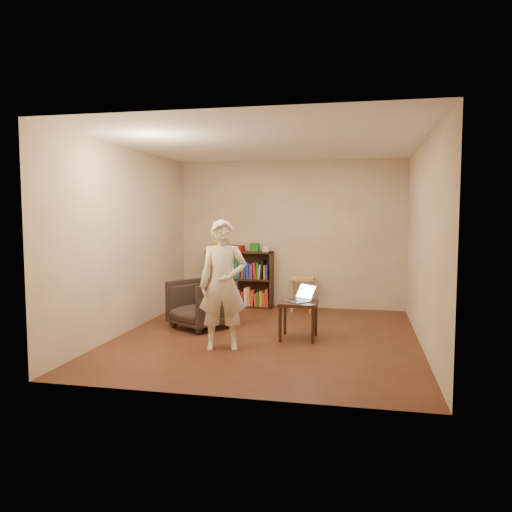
% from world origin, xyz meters
% --- Properties ---
extents(floor, '(4.50, 4.50, 0.00)m').
position_xyz_m(floor, '(0.00, 0.00, 0.00)').
color(floor, '#432115').
rests_on(floor, ground).
extents(ceiling, '(4.50, 4.50, 0.00)m').
position_xyz_m(ceiling, '(0.00, 0.00, 2.60)').
color(ceiling, white).
rests_on(ceiling, wall_back).
extents(wall_back, '(4.00, 0.00, 4.00)m').
position_xyz_m(wall_back, '(0.00, 2.25, 1.30)').
color(wall_back, beige).
rests_on(wall_back, floor).
extents(wall_left, '(0.00, 4.50, 4.50)m').
position_xyz_m(wall_left, '(-2.00, 0.00, 1.30)').
color(wall_left, beige).
rests_on(wall_left, floor).
extents(wall_right, '(0.00, 4.50, 4.50)m').
position_xyz_m(wall_right, '(2.00, 0.00, 1.30)').
color(wall_right, beige).
rests_on(wall_right, floor).
extents(bookshelf, '(1.20, 0.30, 1.00)m').
position_xyz_m(bookshelf, '(-0.89, 2.09, 0.44)').
color(bookshelf, black).
rests_on(bookshelf, floor).
extents(box_yellow, '(0.26, 0.21, 0.20)m').
position_xyz_m(box_yellow, '(-1.24, 2.07, 1.10)').
color(box_yellow, orange).
rests_on(box_yellow, bookshelf).
extents(red_cloth, '(0.32, 0.24, 0.10)m').
position_xyz_m(red_cloth, '(-0.98, 2.08, 1.05)').
color(red_cloth, maroon).
rests_on(red_cloth, bookshelf).
extents(box_green, '(0.15, 0.15, 0.15)m').
position_xyz_m(box_green, '(-0.62, 2.11, 1.07)').
color(box_green, '#1E6E1D').
rests_on(box_green, bookshelf).
extents(box_white, '(0.10, 0.10, 0.08)m').
position_xyz_m(box_white, '(-0.41, 2.07, 1.04)').
color(box_white, white).
rests_on(box_white, bookshelf).
extents(stool, '(0.40, 0.40, 0.58)m').
position_xyz_m(stool, '(0.25, 1.93, 0.47)').
color(stool, '#AB8253').
rests_on(stool, floor).
extents(armchair, '(1.06, 1.07, 0.71)m').
position_xyz_m(armchair, '(-1.05, 0.35, 0.36)').
color(armchair, '#2C221D').
rests_on(armchair, floor).
extents(side_table, '(0.49, 0.49, 0.50)m').
position_xyz_m(side_table, '(0.43, 0.01, 0.42)').
color(side_table, black).
rests_on(side_table, floor).
extents(laptop, '(0.47, 0.47, 0.22)m').
position_xyz_m(laptop, '(0.45, 0.05, 0.56)').
color(laptop, '#B4B4B9').
rests_on(laptop, side_table).
extents(person, '(0.66, 0.51, 1.60)m').
position_xyz_m(person, '(-0.42, -0.68, 0.80)').
color(person, beige).
rests_on(person, floor).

